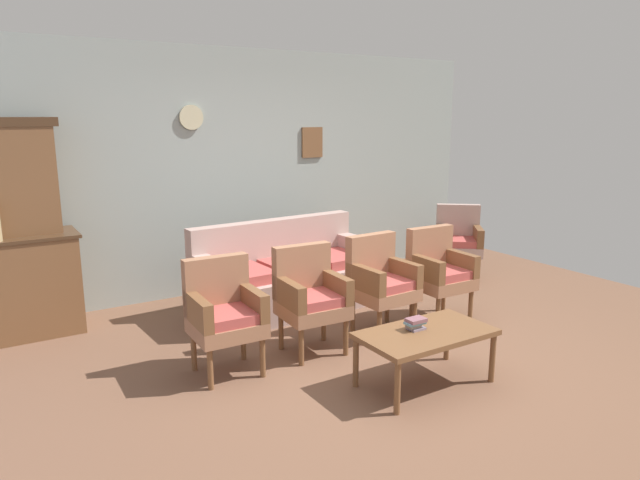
# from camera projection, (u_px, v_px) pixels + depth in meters

# --- Properties ---
(ground_plane) EXTENTS (7.68, 7.68, 0.00)m
(ground_plane) POSITION_uv_depth(u_px,v_px,m) (383.00, 364.00, 4.69)
(ground_plane) COLOR brown
(wall_back_with_decor) EXTENTS (6.40, 0.09, 2.70)m
(wall_back_with_decor) POSITION_uv_depth(u_px,v_px,m) (243.00, 171.00, 6.58)
(wall_back_with_decor) COLOR #939E99
(wall_back_with_decor) RESTS_ON ground
(side_cabinet) EXTENTS (1.16, 0.55, 0.93)m
(side_cabinet) POSITION_uv_depth(u_px,v_px,m) (13.00, 287.00, 5.18)
(side_cabinet) COLOR brown
(side_cabinet) RESTS_ON ground
(floral_couch) EXTENTS (1.95, 0.91, 0.90)m
(floral_couch) POSITION_uv_depth(u_px,v_px,m) (287.00, 278.00, 5.96)
(floral_couch) COLOR tan
(floral_couch) RESTS_ON ground
(armchair_by_doorway) EXTENTS (0.54, 0.51, 0.90)m
(armchair_by_doorway) POSITION_uv_depth(u_px,v_px,m) (224.00, 311.00, 4.45)
(armchair_by_doorway) COLOR #9E6B4C
(armchair_by_doorway) RESTS_ON ground
(armchair_row_middle) EXTENTS (0.54, 0.52, 0.90)m
(armchair_row_middle) POSITION_uv_depth(u_px,v_px,m) (310.00, 294.00, 4.86)
(armchair_row_middle) COLOR #9E6B4C
(armchair_row_middle) RESTS_ON ground
(armchair_near_cabinet) EXTENTS (0.54, 0.51, 0.90)m
(armchair_near_cabinet) POSITION_uv_depth(u_px,v_px,m) (381.00, 280.00, 5.29)
(armchair_near_cabinet) COLOR #9E6B4C
(armchair_near_cabinet) RESTS_ON ground
(armchair_near_couch_end) EXTENTS (0.53, 0.50, 0.90)m
(armchair_near_couch_end) POSITION_uv_depth(u_px,v_px,m) (439.00, 269.00, 5.64)
(armchair_near_couch_end) COLOR #9E6B4C
(armchair_near_couch_end) RESTS_ON ground
(wingback_chair_by_fireplace) EXTENTS (0.71, 0.71, 0.90)m
(wingback_chair_by_fireplace) POSITION_uv_depth(u_px,v_px,m) (458.00, 239.00, 7.02)
(wingback_chair_by_fireplace) COLOR tan
(wingback_chair_by_fireplace) RESTS_ON ground
(coffee_table) EXTENTS (1.00, 0.56, 0.42)m
(coffee_table) POSITION_uv_depth(u_px,v_px,m) (426.00, 337.00, 4.26)
(coffee_table) COLOR brown
(coffee_table) RESTS_ON ground
(book_stack_on_table) EXTENTS (0.15, 0.10, 0.09)m
(book_stack_on_table) POSITION_uv_depth(u_px,v_px,m) (415.00, 323.00, 4.28)
(book_stack_on_table) COLOR gray
(book_stack_on_table) RESTS_ON coffee_table
(floor_vase_by_wall) EXTENTS (0.23, 0.23, 0.65)m
(floor_vase_by_wall) POSITION_uv_depth(u_px,v_px,m) (451.00, 238.00, 7.87)
(floor_vase_by_wall) COLOR #855A57
(floor_vase_by_wall) RESTS_ON ground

